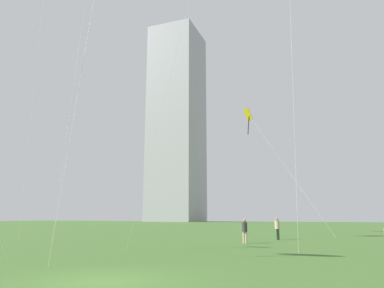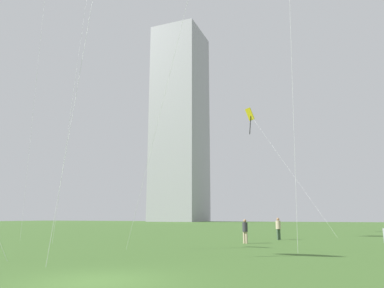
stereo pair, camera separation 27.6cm
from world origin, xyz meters
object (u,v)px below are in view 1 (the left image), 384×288
object	(u,v)px
person_standing_2	(277,227)
distant_highrise_0	(177,123)
kite_flying_5	(248,115)
person_standing_0	(245,229)

from	to	relation	value
person_standing_2	distant_highrise_0	distance (m)	129.88
kite_flying_5	distant_highrise_0	size ratio (longest dim) A/B	0.18
person_standing_0	person_standing_2	distance (m)	5.43
person_standing_0	distant_highrise_0	xyz separation A→B (m)	(-56.82, 113.07, 42.61)
person_standing_0	kite_flying_5	distance (m)	22.27
person_standing_2	distant_highrise_0	size ratio (longest dim) A/B	0.02
person_standing_0	distant_highrise_0	world-z (taller)	distant_highrise_0
person_standing_0	person_standing_2	xyz separation A→B (m)	(1.64, 5.18, 0.06)
person_standing_0	distant_highrise_0	bearing A→B (deg)	-67.82
person_standing_2	distant_highrise_0	world-z (taller)	distant_highrise_0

